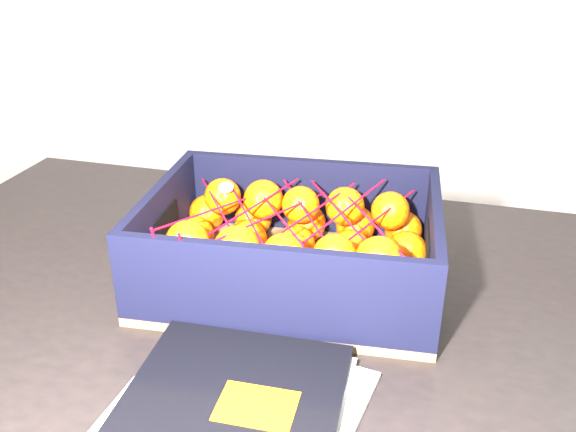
# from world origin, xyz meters

# --- Properties ---
(table) EXTENTS (1.26, 0.90, 0.75)m
(table) POSITION_xyz_m (0.23, 0.28, 0.65)
(table) COLOR black
(table) RESTS_ON ground
(magazine_stack) EXTENTS (0.28, 0.32, 0.02)m
(magazine_stack) POSITION_xyz_m (0.22, 0.08, 0.76)
(magazine_stack) COLOR silver
(magazine_stack) RESTS_ON table
(produce_crate) EXTENTS (0.37, 0.27, 0.12)m
(produce_crate) POSITION_xyz_m (0.23, 0.36, 0.79)
(produce_crate) COLOR brown
(produce_crate) RESTS_ON table
(clementine_heap) EXTENTS (0.35, 0.26, 0.10)m
(clementine_heap) POSITION_xyz_m (0.23, 0.36, 0.80)
(clementine_heap) COLOR #FF5805
(clementine_heap) RESTS_ON produce_crate
(mesh_net) EXTENTS (0.30, 0.24, 0.09)m
(mesh_net) POSITION_xyz_m (0.22, 0.35, 0.85)
(mesh_net) COLOR red
(mesh_net) RESTS_ON clementine_heap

